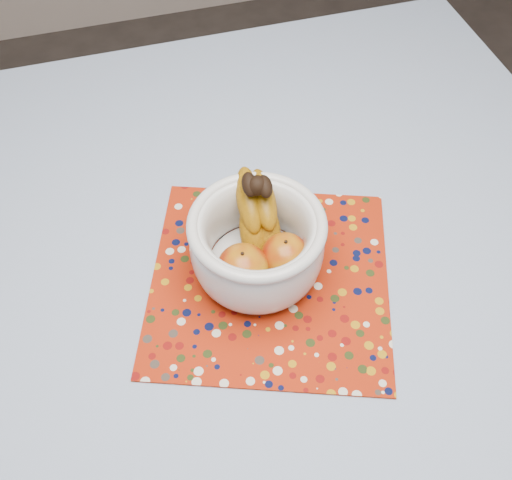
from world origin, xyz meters
TOP-DOWN VIEW (x-y plane):
  - table at (0.00, 0.00)m, footprint 1.20×1.20m
  - tablecloth at (0.00, 0.00)m, footprint 1.32×1.32m
  - placemat at (0.03, 0.00)m, footprint 0.47×0.47m
  - fruit_bowl at (0.02, 0.03)m, footprint 0.20×0.22m

SIDE VIEW (x-z plane):
  - table at x=0.00m, z-range 0.30..1.05m
  - tablecloth at x=0.00m, z-range 0.75..0.76m
  - placemat at x=0.03m, z-range 0.76..0.76m
  - fruit_bowl at x=0.02m, z-range 0.76..0.91m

